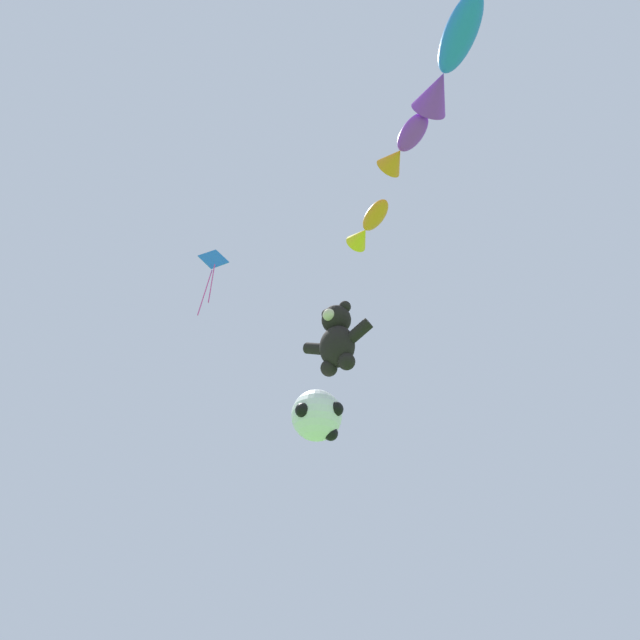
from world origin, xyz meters
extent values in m
ellipsoid|color=black|center=(0.51, 4.29, 7.10)|extent=(0.85, 0.73, 1.04)
sphere|color=black|center=(0.51, 4.29, 7.87)|extent=(0.71, 0.71, 0.71)
sphere|color=beige|center=(0.51, 3.98, 7.82)|extent=(0.30, 0.30, 0.30)
sphere|color=black|center=(0.26, 4.29, 8.15)|extent=(0.29, 0.29, 0.29)
cylinder|color=black|center=(-0.11, 4.29, 7.28)|extent=(0.62, 0.28, 0.48)
sphere|color=black|center=(0.28, 4.29, 6.60)|extent=(0.39, 0.39, 0.39)
sphere|color=black|center=(0.77, 4.29, 8.15)|extent=(0.29, 0.29, 0.29)
cylinder|color=black|center=(1.13, 4.29, 7.28)|extent=(0.62, 0.28, 0.48)
sphere|color=black|center=(0.75, 4.29, 6.60)|extent=(0.39, 0.39, 0.39)
sphere|color=white|center=(-0.07, 4.31, 5.57)|extent=(1.09, 1.09, 1.09)
sphere|color=black|center=(0.43, 4.31, 5.57)|extent=(0.30, 0.30, 0.30)
sphere|color=black|center=(-0.18, 4.64, 5.92)|extent=(0.30, 0.30, 0.30)
sphere|color=black|center=(-0.07, 3.81, 5.49)|extent=(0.30, 0.30, 0.30)
sphere|color=black|center=(0.17, 4.48, 5.17)|extent=(0.30, 0.30, 0.30)
ellipsoid|color=orange|center=(1.69, 4.64, 11.29)|extent=(1.22, 1.01, 0.44)
cone|color=yellow|center=(0.94, 5.08, 11.29)|extent=(0.86, 0.87, 0.65)
sphere|color=black|center=(1.99, 4.47, 11.40)|extent=(0.12, 0.12, 0.12)
ellipsoid|color=purple|center=(3.53, 3.37, 11.86)|extent=(1.20, 1.01, 0.49)
cone|color=orange|center=(2.81, 3.76, 11.86)|extent=(0.85, 0.91, 0.72)
sphere|color=black|center=(3.83, 3.21, 11.99)|extent=(0.13, 0.13, 0.13)
ellipsoid|color=blue|center=(5.31, 2.05, 12.04)|extent=(1.65, 1.59, 0.60)
cone|color=purple|center=(4.40, 2.88, 12.04)|extent=(1.24, 1.24, 0.88)
sphere|color=black|center=(5.68, 1.71, 12.20)|extent=(0.15, 0.15, 0.15)
cube|color=blue|center=(-3.13, 3.09, 11.13)|extent=(0.61, 0.77, 0.96)
cylinder|color=#E53F9E|center=(-3.26, 3.13, 9.89)|extent=(0.03, 0.18, 1.86)
cylinder|color=#E53F9E|center=(-3.01, 3.11, 10.09)|extent=(0.03, 0.09, 1.47)
camera|label=1|loc=(4.88, -2.49, 1.59)|focal=24.00mm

